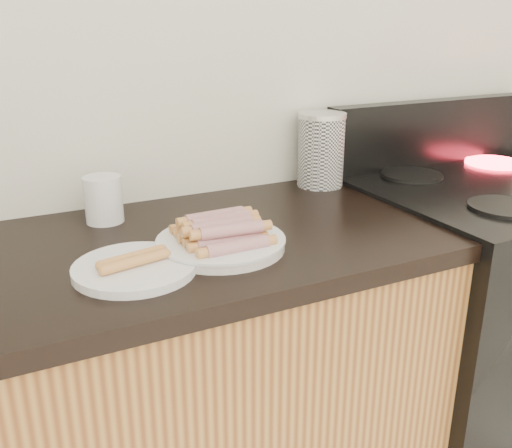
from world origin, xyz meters
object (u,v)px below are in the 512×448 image
side_plate (135,268)px  main_plate (221,245)px  canister (321,150)px  mug (103,199)px  stove (478,325)px

side_plate → main_plate: bearing=10.3°
side_plate → canister: (0.63, 0.35, 0.10)m
side_plate → mug: (0.01, 0.31, 0.05)m
stove → mug: 1.19m
side_plate → canister: canister is taller
mug → stove: bearing=-11.1°
side_plate → canister: size_ratio=1.12×
main_plate → canister: (0.44, 0.31, 0.09)m
side_plate → mug: mug is taller
canister → mug: 0.62m
stove → main_plate: (-0.88, -0.07, 0.45)m
side_plate → canister: bearing=28.8°
stove → main_plate: size_ratio=3.45×
stove → canister: bearing=151.0°
canister → side_plate: bearing=-151.2°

